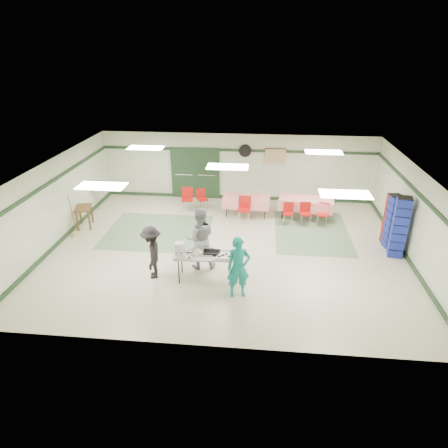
# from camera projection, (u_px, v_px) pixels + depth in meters

# --- Properties ---
(floor) EXTENTS (11.00, 11.00, 0.00)m
(floor) POSITION_uv_depth(u_px,v_px,m) (227.00, 248.00, 12.69)
(floor) COLOR beige
(floor) RESTS_ON ground
(ceiling) EXTENTS (11.00, 11.00, 0.00)m
(ceiling) POSITION_uv_depth(u_px,v_px,m) (227.00, 166.00, 11.57)
(ceiling) COLOR white
(ceiling) RESTS_ON wall_back
(wall_back) EXTENTS (11.00, 0.00, 11.00)m
(wall_back) POSITION_uv_depth(u_px,v_px,m) (237.00, 167.00, 16.20)
(wall_back) COLOR silver
(wall_back) RESTS_ON floor
(wall_front) EXTENTS (11.00, 0.00, 11.00)m
(wall_front) POSITION_uv_depth(u_px,v_px,m) (207.00, 294.00, 8.06)
(wall_front) COLOR silver
(wall_front) RESTS_ON floor
(wall_left) EXTENTS (0.00, 9.00, 9.00)m
(wall_left) POSITION_uv_depth(u_px,v_px,m) (55.00, 203.00, 12.62)
(wall_left) COLOR silver
(wall_left) RESTS_ON floor
(wall_right) EXTENTS (0.00, 9.00, 9.00)m
(wall_right) POSITION_uv_depth(u_px,v_px,m) (415.00, 216.00, 11.63)
(wall_right) COLOR silver
(wall_right) RESTS_ON floor
(trim_back) EXTENTS (11.00, 0.06, 0.10)m
(trim_back) POSITION_uv_depth(u_px,v_px,m) (238.00, 150.00, 15.88)
(trim_back) COLOR #1E371E
(trim_back) RESTS_ON wall_back
(baseboard_back) EXTENTS (11.00, 0.06, 0.12)m
(baseboard_back) POSITION_uv_depth(u_px,v_px,m) (237.00, 197.00, 16.71)
(baseboard_back) COLOR #1E371E
(baseboard_back) RESTS_ON floor
(trim_left) EXTENTS (0.06, 9.00, 0.10)m
(trim_left) POSITION_uv_depth(u_px,v_px,m) (51.00, 182.00, 12.33)
(trim_left) COLOR #1E371E
(trim_left) RESTS_ON wall_back
(baseboard_left) EXTENTS (0.06, 9.00, 0.12)m
(baseboard_left) POSITION_uv_depth(u_px,v_px,m) (62.00, 239.00, 13.16)
(baseboard_left) COLOR #1E371E
(baseboard_left) RESTS_ON floor
(trim_right) EXTENTS (0.06, 9.00, 0.10)m
(trim_right) POSITION_uv_depth(u_px,v_px,m) (419.00, 194.00, 11.35)
(trim_right) COLOR #1E371E
(trim_right) RESTS_ON wall_back
(baseboard_right) EXTENTS (0.06, 9.00, 0.12)m
(baseboard_right) POSITION_uv_depth(u_px,v_px,m) (405.00, 255.00, 12.17)
(baseboard_right) COLOR #1E371E
(baseboard_right) RESTS_ON floor
(green_patch_a) EXTENTS (3.50, 3.00, 0.01)m
(green_patch_a) POSITION_uv_depth(u_px,v_px,m) (158.00, 231.00, 13.82)
(green_patch_a) COLOR gray
(green_patch_a) RESTS_ON floor
(green_patch_b) EXTENTS (2.50, 3.50, 0.01)m
(green_patch_b) POSITION_uv_depth(u_px,v_px,m) (312.00, 232.00, 13.79)
(green_patch_b) COLOR gray
(green_patch_b) RESTS_ON floor
(double_door_left) EXTENTS (0.90, 0.06, 2.10)m
(double_door_left) POSITION_uv_depth(u_px,v_px,m) (184.00, 173.00, 16.47)
(double_door_left) COLOR #959895
(double_door_left) RESTS_ON floor
(double_door_right) EXTENTS (0.90, 0.06, 2.10)m
(double_door_right) POSITION_uv_depth(u_px,v_px,m) (207.00, 174.00, 16.38)
(double_door_right) COLOR #959895
(double_door_right) RESTS_ON floor
(door_frame) EXTENTS (2.00, 0.03, 2.15)m
(door_frame) POSITION_uv_depth(u_px,v_px,m) (195.00, 174.00, 16.41)
(door_frame) COLOR #1E371E
(door_frame) RESTS_ON floor
(wall_fan) EXTENTS (0.50, 0.10, 0.50)m
(wall_fan) POSITION_uv_depth(u_px,v_px,m) (245.00, 151.00, 15.83)
(wall_fan) COLOR black
(wall_fan) RESTS_ON wall_back
(scroll_banner) EXTENTS (0.80, 0.02, 0.60)m
(scroll_banner) POSITION_uv_depth(u_px,v_px,m) (275.00, 156.00, 15.80)
(scroll_banner) COLOR tan
(scroll_banner) RESTS_ON wall_back
(serving_table) EXTENTS (1.76, 0.79, 0.76)m
(serving_table) POSITION_uv_depth(u_px,v_px,m) (207.00, 256.00, 10.79)
(serving_table) COLOR #ABABA6
(serving_table) RESTS_ON floor
(sheet_tray_right) EXTENTS (0.66, 0.51, 0.02)m
(sheet_tray_right) POSITION_uv_depth(u_px,v_px,m) (225.00, 255.00, 10.69)
(sheet_tray_right) COLOR silver
(sheet_tray_right) RESTS_ON serving_table
(sheet_tray_mid) EXTENTS (0.63, 0.49, 0.02)m
(sheet_tray_mid) POSITION_uv_depth(u_px,v_px,m) (202.00, 252.00, 10.85)
(sheet_tray_mid) COLOR silver
(sheet_tray_mid) RESTS_ON serving_table
(sheet_tray_left) EXTENTS (0.55, 0.43, 0.02)m
(sheet_tray_left) POSITION_uv_depth(u_px,v_px,m) (183.00, 256.00, 10.67)
(sheet_tray_left) COLOR silver
(sheet_tray_left) RESTS_ON serving_table
(baking_pan) EXTENTS (0.48, 0.31, 0.08)m
(baking_pan) POSITION_uv_depth(u_px,v_px,m) (212.00, 253.00, 10.77)
(baking_pan) COLOR black
(baking_pan) RESTS_ON serving_table
(foam_box_stack) EXTENTS (0.24, 0.22, 0.26)m
(foam_box_stack) POSITION_uv_depth(u_px,v_px,m) (179.00, 247.00, 10.86)
(foam_box_stack) COLOR white
(foam_box_stack) RESTS_ON serving_table
(volunteer_teal) EXTENTS (0.68, 0.53, 1.64)m
(volunteer_teal) POSITION_uv_depth(u_px,v_px,m) (238.00, 267.00, 10.02)
(volunteer_teal) COLOR #148A82
(volunteer_teal) RESTS_ON floor
(volunteer_grey) EXTENTS (1.01, 0.85, 1.84)m
(volunteer_grey) POSITION_uv_depth(u_px,v_px,m) (200.00, 238.00, 11.30)
(volunteer_grey) COLOR #939298
(volunteer_grey) RESTS_ON floor
(volunteer_dark) EXTENTS (0.77, 1.08, 1.51)m
(volunteer_dark) POSITION_uv_depth(u_px,v_px,m) (152.00, 252.00, 10.87)
(volunteer_dark) COLOR black
(volunteer_dark) RESTS_ON floor
(dining_table_a) EXTENTS (2.06, 1.16, 0.77)m
(dining_table_a) POSITION_uv_depth(u_px,v_px,m) (306.00, 203.00, 14.69)
(dining_table_a) COLOR red
(dining_table_a) RESTS_ON floor
(dining_table_b) EXTENTS (1.75, 0.85, 0.77)m
(dining_table_b) POSITION_uv_depth(u_px,v_px,m) (246.00, 201.00, 14.89)
(dining_table_b) COLOR red
(dining_table_b) RESTS_ON floor
(chair_a) EXTENTS (0.41, 0.41, 0.81)m
(chair_a) POSITION_uv_depth(u_px,v_px,m) (305.00, 211.00, 14.21)
(chair_a) COLOR #B30E13
(chair_a) RESTS_ON floor
(chair_b) EXTENTS (0.38, 0.38, 0.77)m
(chair_b) POSITION_uv_depth(u_px,v_px,m) (288.00, 211.00, 14.27)
(chair_b) COLOR #B30E13
(chair_b) RESTS_ON floor
(chair_c) EXTENTS (0.46, 0.46, 0.81)m
(chair_c) POSITION_uv_depth(u_px,v_px,m) (323.00, 212.00, 14.15)
(chair_c) COLOR #B30E13
(chair_c) RESTS_ON floor
(chair_d) EXTENTS (0.47, 0.47, 0.95)m
(chair_d) POSITION_uv_depth(u_px,v_px,m) (244.00, 206.00, 14.38)
(chair_d) COLOR #B30E13
(chair_d) RESTS_ON floor
(chair_loose_a) EXTENTS (0.52, 0.52, 0.81)m
(chair_loose_a) POSITION_uv_depth(u_px,v_px,m) (202.00, 197.00, 15.50)
(chair_loose_a) COLOR #B30E13
(chair_loose_a) RESTS_ON floor
(chair_loose_b) EXTENTS (0.49, 0.49, 0.91)m
(chair_loose_b) POSITION_uv_depth(u_px,v_px,m) (187.00, 197.00, 15.36)
(chair_loose_b) COLOR #B30E13
(chair_loose_b) RESTS_ON floor
(crate_stack_blue_a) EXTENTS (0.49, 0.49, 1.90)m
(crate_stack_blue_a) POSITION_uv_depth(u_px,v_px,m) (399.00, 227.00, 11.88)
(crate_stack_blue_a) COLOR #1A269F
(crate_stack_blue_a) RESTS_ON floor
(crate_stack_red) EXTENTS (0.41, 0.41, 1.67)m
(crate_stack_red) POSITION_uv_depth(u_px,v_px,m) (391.00, 220.00, 12.67)
(crate_stack_red) COLOR maroon
(crate_stack_red) RESTS_ON floor
(crate_stack_blue_b) EXTENTS (0.44, 0.44, 1.72)m
(crate_stack_blue_b) POSITION_uv_depth(u_px,v_px,m) (393.00, 222.00, 12.44)
(crate_stack_blue_b) COLOR #1A269F
(crate_stack_blue_b) RESTS_ON floor
(printer_table) EXTENTS (0.68, 0.88, 0.74)m
(printer_table) POSITION_uv_depth(u_px,v_px,m) (84.00, 210.00, 13.93)
(printer_table) COLOR brown
(printer_table) RESTS_ON floor
(office_printer) EXTENTS (0.49, 0.43, 0.37)m
(office_printer) POSITION_uv_depth(u_px,v_px,m) (101.00, 186.00, 15.34)
(office_printer) COLOR #B2B3AE
(office_printer) RESTS_ON printer_table
(broom) EXTENTS (0.03, 0.23, 1.42)m
(broom) POSITION_uv_depth(u_px,v_px,m) (73.00, 215.00, 13.29)
(broom) COLOR brown
(broom) RESTS_ON floor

